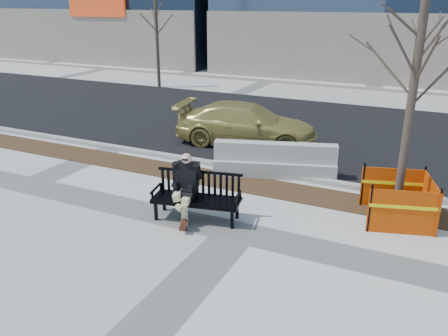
{
  "coord_description": "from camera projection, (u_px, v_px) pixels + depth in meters",
  "views": [
    {
      "loc": [
        3.54,
        -8.1,
        4.73
      ],
      "look_at": [
        -0.69,
        0.77,
        1.1
      ],
      "focal_mm": 36.87,
      "sensor_mm": 36.0,
      "label": 1
    }
  ],
  "objects": [
    {
      "name": "jersey_barrier_left",
      "position": [
        274.0,
        176.0,
        13.09
      ],
      "size": [
        3.47,
        1.66,
        0.98
      ],
      "primitive_type": null,
      "rotation": [
        0.0,
        0.0,
        0.3
      ],
      "color": "#ACAAA1",
      "rests_on": "ground"
    },
    {
      "name": "ground",
      "position": [
        237.0,
        232.0,
        9.92
      ],
      "size": [
        120.0,
        120.0,
        0.0
      ],
      "primitive_type": "plane",
      "color": "beige",
      "rests_on": "ground"
    },
    {
      "name": "sedan",
      "position": [
        246.0,
        144.0,
        15.95
      ],
      "size": [
        5.08,
        2.71,
        1.4
      ],
      "primitive_type": "imported",
      "rotation": [
        0.0,
        0.0,
        1.73
      ],
      "color": "#A39447",
      "rests_on": "ground"
    },
    {
      "name": "asphalt_street",
      "position": [
        332.0,
        132.0,
        17.37
      ],
      "size": [
        60.0,
        10.4,
        0.01
      ],
      "primitive_type": "cube",
      "color": "black",
      "rests_on": "ground"
    },
    {
      "name": "bench",
      "position": [
        197.0,
        219.0,
        10.51
      ],
      "size": [
        2.14,
        1.13,
        1.08
      ],
      "primitive_type": null,
      "rotation": [
        0.0,
        0.0,
        0.21
      ],
      "color": "black",
      "rests_on": "ground"
    },
    {
      "name": "seated_man",
      "position": [
        187.0,
        217.0,
        10.62
      ],
      "size": [
        0.84,
        1.17,
        1.49
      ],
      "primitive_type": null,
      "rotation": [
        0.0,
        0.0,
        0.21
      ],
      "color": "black",
      "rests_on": "ground"
    },
    {
      "name": "tree_fence",
      "position": [
        394.0,
        220.0,
        10.47
      ],
      "size": [
        2.69,
        2.69,
        5.46
      ],
      "primitive_type": null,
      "rotation": [
        0.0,
        0.0,
        0.28
      ],
      "color": "#FC5304",
      "rests_on": "ground"
    },
    {
      "name": "mulch_strip",
      "position": [
        277.0,
        189.0,
        12.12
      ],
      "size": [
        40.0,
        1.2,
        0.02
      ],
      "primitive_type": "cube",
      "color": "#47301C",
      "rests_on": "ground"
    },
    {
      "name": "far_tree_left",
      "position": [
        159.0,
        87.0,
        26.21
      ],
      "size": [
        2.32,
        2.32,
        5.53
      ],
      "primitive_type": null,
      "rotation": [
        0.0,
        0.0,
        -0.14
      ],
      "color": "#4D4131",
      "rests_on": "ground"
    },
    {
      "name": "curb",
      "position": [
        289.0,
        176.0,
        12.91
      ],
      "size": [
        60.0,
        0.25,
        0.12
      ],
      "primitive_type": "cube",
      "color": "#9E9B93",
      "rests_on": "ground"
    }
  ]
}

